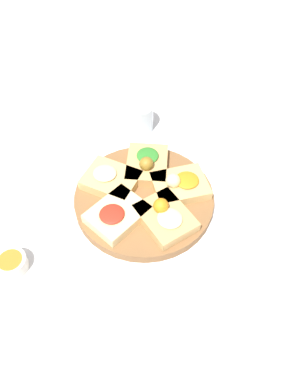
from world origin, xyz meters
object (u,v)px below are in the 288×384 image
(plate_left, at_px, (237,129))
(water_glass, at_px, (139,117))
(dipping_bowl, at_px, (12,263))
(serving_board, at_px, (144,199))

(plate_left, height_order, water_glass, water_glass)
(water_glass, xyz_separation_m, dipping_bowl, (0.36, -0.33, -0.02))
(serving_board, height_order, water_glass, water_glass)
(serving_board, relative_size, water_glass, 4.00)
(serving_board, relative_size, dipping_bowl, 5.11)
(serving_board, height_order, dipping_bowl, dipping_bowl)
(serving_board, relative_size, plate_left, 1.42)
(dipping_bowl, bearing_deg, plate_left, 116.04)
(plate_left, relative_size, dipping_bowl, 3.60)
(plate_left, bearing_deg, serving_board, -58.62)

